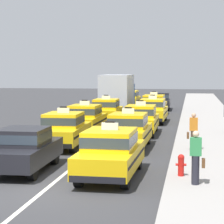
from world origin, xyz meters
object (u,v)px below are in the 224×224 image
Objects in this scene: taxi_right_third at (141,119)px; fire_hydrant at (181,164)px; taxi_right_second at (128,130)px; box_truck_left_fifth at (118,92)px; taxi_right_fifth at (154,105)px; pedestrian_mid_block at (196,158)px; sedan_left_nearest at (25,148)px; sedan_right_sixth at (160,101)px; taxi_left_second at (64,129)px; pedestrian_near_crosswalk at (193,131)px; taxi_left_sixth at (129,98)px; taxi_right_fourth at (153,110)px; taxi_right_nearest at (111,152)px; taxi_left_fourth at (106,110)px; taxi_left_third at (85,118)px.

fire_hydrant is at bearing -77.51° from taxi_right_third.
box_truck_left_fifth is at bearing 100.07° from taxi_right_second.
taxi_right_fifth is 24.41m from pedestrian_mid_block.
sedan_right_sixth is at bearing 83.69° from sedan_left_nearest.
taxi_left_second reaches higher than pedestrian_near_crosswalk.
taxi_left_sixth and taxi_right_third have the same top height.
taxi_right_fifth is at bearing -23.75° from box_truck_left_fifth.
taxi_left_second is at bearing -105.73° from taxi_right_fourth.
taxi_right_fourth is (3.36, -13.49, 0.00)m from taxi_left_sixth.
taxi_left_second is at bearing -177.03° from taxi_right_second.
taxi_left_second reaches higher than pedestrian_mid_block.
box_truck_left_fifth is at bearing -90.90° from taxi_left_sixth.
taxi_right_fourth is at bearing -76.00° from taxi_left_sixth.
fire_hydrant is (2.56, -6.19, -0.33)m from taxi_right_second.
box_truck_left_fifth is 26.36m from pedestrian_mid_block.
box_truck_left_fifth reaches higher than taxi_right_fourth.
taxi_left_fourth is at bearing 100.45° from taxi_right_nearest.
taxi_right_third reaches higher than sedan_left_nearest.
taxi_left_second reaches higher than sedan_right_sixth.
pedestrian_near_crosswalk is at bearing 38.58° from sedan_left_nearest.
pedestrian_near_crosswalk is at bearing -76.65° from taxi_left_sixth.
taxi_right_fourth is (0.19, 6.23, 0.00)m from taxi_right_third.
taxi_right_nearest is at bearing -73.31° from taxi_left_third.
taxi_right_third is at bearing -90.06° from sedan_right_sixth.
sedan_left_nearest is 0.95× the size of taxi_right_third.
box_truck_left_fifth is 24.68m from taxi_right_nearest.
fire_hydrant is at bearing -76.64° from box_truck_left_fifth.
taxi_right_fifth is at bearing 97.41° from pedestrian_mid_block.
sedan_right_sixth is (3.10, 22.71, -0.03)m from taxi_left_second.
taxi_left_sixth is at bearing 96.09° from taxi_right_nearest.
fire_hydrant is at bearing -83.39° from taxi_right_fifth.
taxi_left_third and taxi_right_nearest have the same top height.
taxi_right_second is at bearing 164.76° from pedestrian_near_crosswalk.
pedestrian_near_crosswalk is (6.11, -25.74, 0.09)m from taxi_left_sixth.
box_truck_left_fifth is at bearing 90.43° from sedan_left_nearest.
taxi_left_third is at bearing -100.41° from sedan_right_sixth.
taxi_right_fourth is 1.00× the size of taxi_right_fifth.
sedan_right_sixth is at bearing 90.26° from taxi_right_nearest.
taxi_left_fourth is (0.23, 5.74, 0.00)m from taxi_left_third.
taxi_right_fourth is (3.47, -6.81, -0.90)m from box_truck_left_fifth.
taxi_right_third is (3.10, 10.84, 0.03)m from sedan_left_nearest.
taxi_left_fourth is at bearing 118.26° from taxi_right_third.
pedestrian_mid_block reaches higher than sedan_left_nearest.
taxi_right_fifth is (3.13, -1.38, -0.90)m from box_truck_left_fifth.
taxi_right_second is at bearing -82.83° from taxi_left_sixth.
taxi_left_fourth and taxi_right_nearest have the same top height.
taxi_right_fifth is at bearing 99.89° from pedestrian_near_crosswalk.
sedan_right_sixth is at bearing 94.99° from fire_hydrant.
sedan_right_sixth is 23.54m from pedestrian_near_crosswalk.
taxi_right_fourth is 11.11m from sedan_right_sixth.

